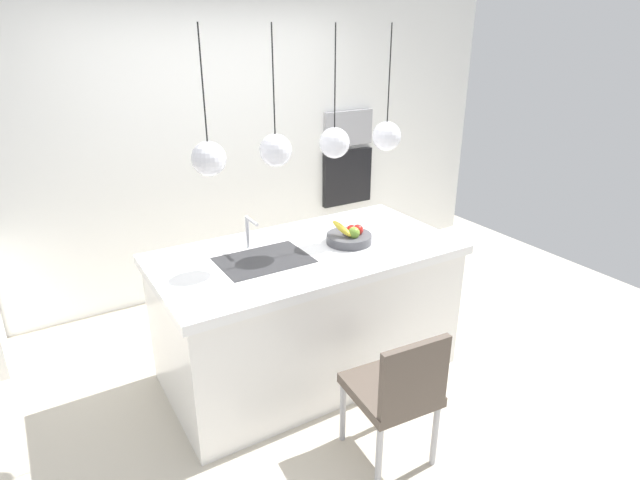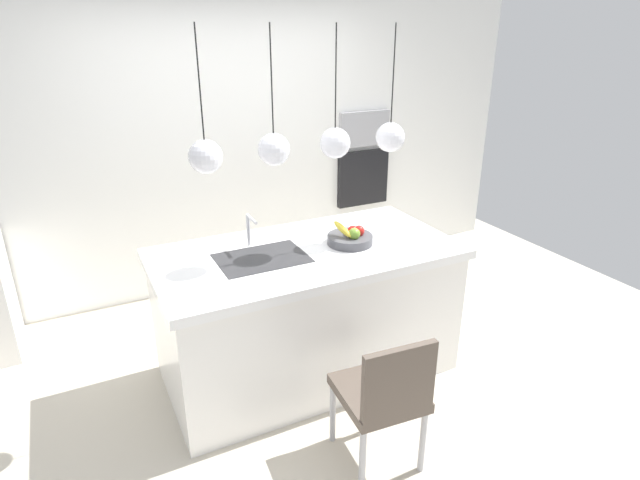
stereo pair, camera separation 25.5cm
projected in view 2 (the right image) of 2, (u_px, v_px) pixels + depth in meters
floor at (308, 368)px, 3.79m from camera, size 6.60×6.60×0.00m
back_wall at (227, 147)px, 4.66m from camera, size 6.00×0.10×2.60m
kitchen_island at (307, 311)px, 3.61m from camera, size 1.99×1.02×0.93m
sink_basin at (262, 259)px, 3.31m from camera, size 0.56×0.40×0.02m
faucet at (250, 226)px, 3.43m from camera, size 0.02×0.17×0.22m
fruit_bowl at (351, 238)px, 3.51m from camera, size 0.31×0.31×0.16m
microwave at (364, 129)px, 5.15m from camera, size 0.54×0.08×0.34m
oven at (362, 178)px, 5.34m from camera, size 0.56×0.08×0.56m
chair_near at (384, 393)px, 2.79m from camera, size 0.46×0.49×0.85m
pendant_light_left at (206, 156)px, 2.92m from camera, size 0.19×0.19×0.79m
pendant_light_center_left at (274, 149)px, 3.09m from camera, size 0.19×0.19×0.79m
pendant_light_center_right at (335, 143)px, 3.26m from camera, size 0.19×0.19×0.79m
pendant_light_right at (390, 137)px, 3.43m from camera, size 0.19×0.19×0.79m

